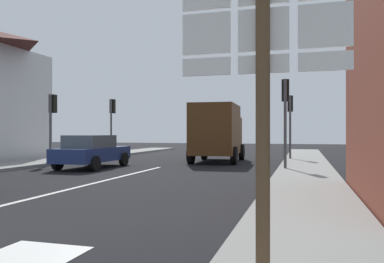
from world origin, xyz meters
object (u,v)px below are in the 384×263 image
(sedan_far, at_px, (92,151))
(traffic_light_near_left, at_px, (52,113))
(route_sign_post, at_px, (263,92))
(delivery_truck, at_px, (217,131))
(traffic_light_near_right, at_px, (285,103))
(traffic_light_far_left, at_px, (112,114))
(traffic_light_far_right, at_px, (290,112))

(sedan_far, xyz_separation_m, traffic_light_near_left, (-2.80, 1.06, 1.80))
(sedan_far, xyz_separation_m, route_sign_post, (8.71, -11.73, 1.24))
(sedan_far, xyz_separation_m, delivery_truck, (4.63, 5.04, 0.89))
(sedan_far, bearing_deg, traffic_light_near_right, 6.36)
(traffic_light_near_left, height_order, traffic_light_far_left, traffic_light_far_left)
(route_sign_post, distance_m, traffic_light_near_right, 12.69)
(route_sign_post, bearing_deg, traffic_light_near_right, 91.52)
(traffic_light_near_right, height_order, traffic_light_far_right, traffic_light_near_right)
(sedan_far, xyz_separation_m, traffic_light_far_right, (8.38, 7.06, 1.95))
(delivery_truck, relative_size, traffic_light_far_right, 1.39)
(sedan_far, relative_size, route_sign_post, 1.31)
(delivery_truck, bearing_deg, traffic_light_far_right, 28.25)
(delivery_truck, distance_m, traffic_light_near_right, 5.68)
(delivery_truck, bearing_deg, route_sign_post, -76.31)
(sedan_far, bearing_deg, delivery_truck, 47.45)
(traffic_light_far_right, bearing_deg, traffic_light_far_left, 178.56)
(delivery_truck, height_order, traffic_light_near_left, traffic_light_near_left)
(delivery_truck, distance_m, traffic_light_near_left, 8.48)
(route_sign_post, relative_size, traffic_light_near_left, 0.93)
(traffic_light_near_left, relative_size, traffic_light_far_left, 0.93)
(traffic_light_near_left, relative_size, traffic_light_far_right, 0.95)
(route_sign_post, distance_m, traffic_light_far_right, 18.80)
(traffic_light_near_left, bearing_deg, traffic_light_near_right, -0.64)
(delivery_truck, xyz_separation_m, traffic_light_far_right, (3.75, 2.01, 1.06))
(traffic_light_far_left, bearing_deg, traffic_light_near_right, -29.80)
(sedan_far, height_order, route_sign_post, route_sign_post)
(delivery_truck, height_order, traffic_light_far_right, traffic_light_far_right)
(traffic_light_near_left, distance_m, traffic_light_near_right, 11.18)
(route_sign_post, xyz_separation_m, traffic_light_near_left, (-11.52, 12.79, 0.56))
(traffic_light_near_left, relative_size, traffic_light_near_right, 0.92)
(traffic_light_far_right, bearing_deg, delivery_truck, -151.75)
(delivery_truck, relative_size, traffic_light_far_left, 1.36)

